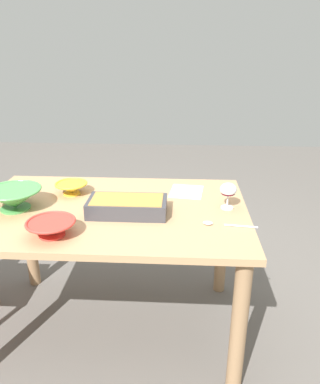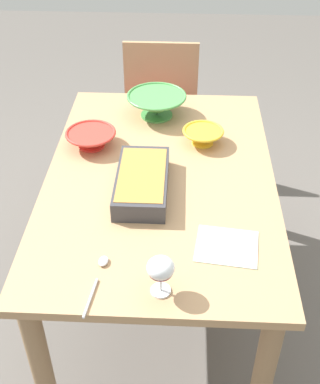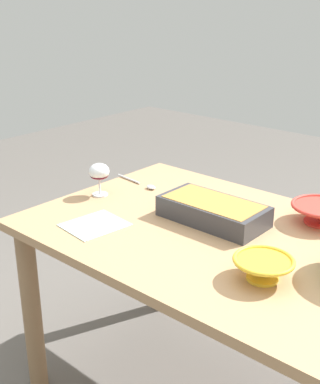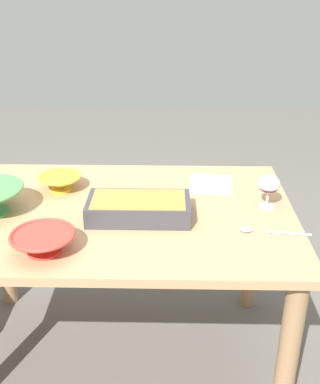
# 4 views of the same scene
# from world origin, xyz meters

# --- Properties ---
(ground_plane) EXTENTS (8.00, 8.00, 0.00)m
(ground_plane) POSITION_xyz_m (0.00, 0.00, 0.00)
(ground_plane) COLOR #5B5651
(dining_table) EXTENTS (1.34, 0.87, 0.73)m
(dining_table) POSITION_xyz_m (0.00, 0.00, 0.61)
(dining_table) COLOR tan
(dining_table) RESTS_ON ground_plane
(chair) EXTENTS (0.40, 0.45, 0.80)m
(chair) POSITION_xyz_m (-1.02, -0.05, 0.46)
(chair) COLOR #B22D2D
(chair) RESTS_ON ground_plane
(wine_glass) EXTENTS (0.08, 0.08, 0.13)m
(wine_glass) POSITION_xyz_m (0.57, 0.03, 0.82)
(wine_glass) COLOR white
(wine_glass) RESTS_ON dining_table
(casserole_dish) EXTENTS (0.37, 0.18, 0.08)m
(casserole_dish) POSITION_xyz_m (0.09, -0.06, 0.77)
(casserole_dish) COLOR #38383D
(casserole_dish) RESTS_ON dining_table
(mixing_bowl) EXTENTS (0.27, 0.27, 0.10)m
(mixing_bowl) POSITION_xyz_m (-0.46, -0.04, 0.78)
(mixing_bowl) COLOR #4C994C
(mixing_bowl) RESTS_ON dining_table
(small_bowl) EXTENTS (0.21, 0.21, 0.07)m
(small_bowl) POSITION_xyz_m (-0.19, -0.29, 0.77)
(small_bowl) COLOR red
(small_bowl) RESTS_ON dining_table
(serving_bowl) EXTENTS (0.17, 0.17, 0.06)m
(serving_bowl) POSITION_xyz_m (-0.24, 0.17, 0.76)
(serving_bowl) COLOR yellow
(serving_bowl) RESTS_ON dining_table
(serving_spoon) EXTENTS (0.24, 0.05, 0.01)m
(serving_spoon) POSITION_xyz_m (0.52, -0.16, 0.73)
(serving_spoon) COLOR silver
(serving_spoon) RESTS_ON dining_table
(napkin) EXTENTS (0.20, 0.22, 0.00)m
(napkin) POSITION_xyz_m (0.38, 0.23, 0.73)
(napkin) COLOR #B2CCB7
(napkin) RESTS_ON dining_table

